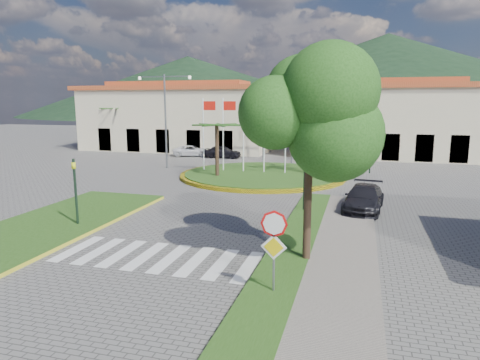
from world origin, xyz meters
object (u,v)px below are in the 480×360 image
(car_side_right, at_px, (364,198))
(white_van, at_px, (192,151))
(car_dark_b, at_px, (391,154))
(stop_sign, at_px, (274,239))
(deciduous_tree, at_px, (310,118))
(roundabout_island, at_px, (262,175))
(car_dark_a, at_px, (223,152))

(car_side_right, bearing_deg, white_van, 138.72)
(car_dark_b, bearing_deg, stop_sign, 154.47)
(stop_sign, relative_size, car_dark_b, 0.69)
(stop_sign, relative_size, deciduous_tree, 0.39)
(stop_sign, height_order, car_side_right, stop_sign)
(roundabout_island, relative_size, deciduous_tree, 1.87)
(car_dark_b, distance_m, car_side_right, 21.60)
(car_dark_a, bearing_deg, car_dark_b, -78.88)
(car_dark_a, height_order, car_dark_b, car_dark_a)
(stop_sign, bearing_deg, white_van, 116.17)
(car_side_right, bearing_deg, car_dark_b, 89.14)
(white_van, distance_m, car_dark_a, 3.64)
(white_van, bearing_deg, deciduous_tree, -167.83)
(white_van, height_order, car_side_right, car_side_right)
(deciduous_tree, bearing_deg, white_van, 119.59)
(car_side_right, bearing_deg, stop_sign, -96.81)
(roundabout_island, bearing_deg, stop_sign, -76.27)
(roundabout_island, height_order, car_dark_a, roundabout_island)
(stop_sign, bearing_deg, roundabout_island, 103.73)
(car_dark_a, distance_m, car_dark_b, 16.81)
(roundabout_island, bearing_deg, deciduous_tree, -72.09)
(deciduous_tree, xyz_separation_m, car_dark_b, (4.61, 29.76, -4.54))
(deciduous_tree, bearing_deg, car_dark_a, 113.98)
(roundabout_island, bearing_deg, car_dark_a, 123.21)
(white_van, bearing_deg, car_dark_b, -100.68)
(car_dark_b, bearing_deg, white_van, 80.25)
(car_dark_a, relative_size, car_dark_b, 0.98)
(white_van, distance_m, car_dark_b, 20.30)
(roundabout_island, distance_m, car_side_right, 11.48)
(roundabout_island, height_order, stop_sign, roundabout_island)
(car_dark_b, bearing_deg, deciduous_tree, 154.69)
(white_van, relative_size, car_dark_a, 1.08)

